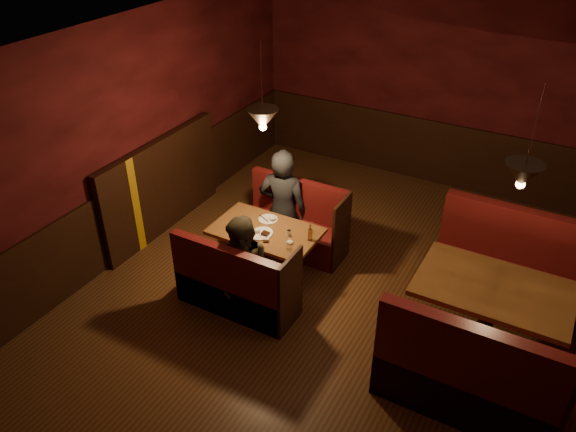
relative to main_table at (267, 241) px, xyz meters
The scene contains 9 objects.
room 1.02m from the main_table, ahead, with size 6.02×7.02×2.92m.
main_table is the anchor object (origin of this frame).
main_bench_far 0.74m from the main_table, 88.90° to the left, with size 1.37×0.49×0.93m.
main_bench_near 0.74m from the main_table, 88.90° to the right, with size 1.37×0.49×0.93m.
second_table 2.56m from the main_table, ahead, with size 1.47×0.94×0.83m.
second_bench_far 2.75m from the main_table, 19.10° to the left, with size 1.62×0.61×1.16m.
second_bench_near 2.73m from the main_table, 18.25° to the right, with size 1.62×0.61×1.16m.
diner_a 0.78m from the main_table, 103.92° to the left, with size 0.63×0.41×1.72m, color black.
diner_b 0.66m from the main_table, 81.63° to the right, with size 0.74×0.57×1.52m, color #322D1F.
Camera 1 is at (1.71, -4.48, 4.31)m, focal length 35.00 mm.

